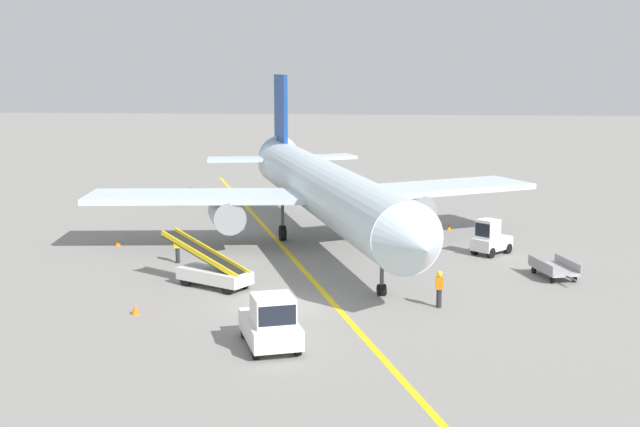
% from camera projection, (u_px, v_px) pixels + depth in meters
% --- Properties ---
extents(ground_plane, '(300.00, 300.00, 0.00)m').
position_uv_depth(ground_plane, '(284.00, 306.00, 37.82)').
color(ground_plane, gray).
extents(taxi_line_yellow, '(25.75, 75.93, 0.01)m').
position_uv_depth(taxi_line_yellow, '(311.00, 279.00, 42.65)').
color(taxi_line_yellow, yellow).
rests_on(taxi_line_yellow, ground).
extents(airliner, '(27.63, 34.38, 10.10)m').
position_uv_depth(airliner, '(322.00, 188.00, 50.45)').
color(airliner, silver).
rests_on(airliner, ground).
extents(pushback_tug, '(3.01, 4.03, 2.20)m').
position_uv_depth(pushback_tug, '(271.00, 323.00, 32.02)').
color(pushback_tug, silver).
rests_on(pushback_tug, ground).
extents(baggage_tug_near_wing, '(2.56, 2.66, 2.10)m').
position_uv_depth(baggage_tug_near_wing, '(490.00, 239.00, 47.92)').
color(baggage_tug_near_wing, silver).
rests_on(baggage_tug_near_wing, ground).
extents(belt_loader_forward_hold, '(4.98, 3.53, 2.59)m').
position_uv_depth(belt_loader_forward_hold, '(213.00, 272.00, 40.93)').
color(belt_loader_forward_hold, silver).
rests_on(belt_loader_forward_hold, ground).
extents(baggage_cart_loaded, '(2.29, 3.83, 0.94)m').
position_uv_depth(baggage_cart_loaded, '(554.00, 269.00, 42.77)').
color(baggage_cart_loaded, '#A5A5A8').
rests_on(baggage_cart_loaded, ground).
extents(ground_crew_marshaller, '(0.36, 0.24, 1.70)m').
position_uv_depth(ground_crew_marshaller, '(177.00, 247.00, 45.88)').
color(ground_crew_marshaller, '#26262D').
rests_on(ground_crew_marshaller, ground).
extents(ground_crew_wing_walker, '(0.36, 0.24, 1.70)m').
position_uv_depth(ground_crew_wing_walker, '(439.00, 288.00, 37.42)').
color(ground_crew_wing_walker, '#26262D').
rests_on(ground_crew_wing_walker, ground).
extents(safety_cone_nose_left, '(0.36, 0.36, 0.44)m').
position_uv_depth(safety_cone_nose_left, '(135.00, 309.00, 36.50)').
color(safety_cone_nose_left, orange).
rests_on(safety_cone_nose_left, ground).
extents(safety_cone_nose_right, '(0.36, 0.36, 0.44)m').
position_uv_depth(safety_cone_nose_right, '(118.00, 242.00, 50.35)').
color(safety_cone_nose_right, orange).
rests_on(safety_cone_nose_right, ground).
extents(safety_cone_wingtip_left, '(0.36, 0.36, 0.44)m').
position_uv_depth(safety_cone_wingtip_left, '(449.00, 227.00, 55.22)').
color(safety_cone_wingtip_left, orange).
rests_on(safety_cone_wingtip_left, ground).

